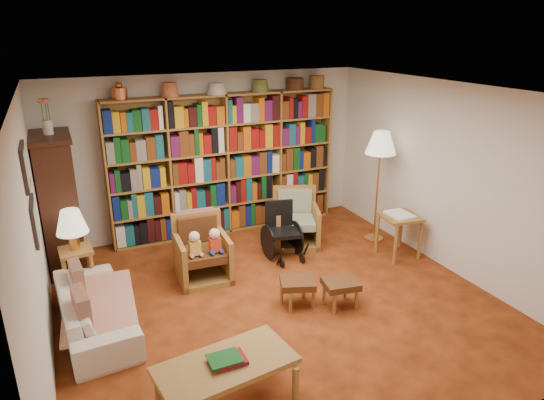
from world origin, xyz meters
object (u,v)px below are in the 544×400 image
armchair_sage (294,222)px  footstool_a (298,284)px  armchair_leather (201,251)px  side_table_papers (400,222)px  floor_lamp (381,147)px  sofa (95,309)px  side_table_lamp (77,260)px  wheelchair (282,232)px  footstool_b (341,285)px  coffee_table (226,367)px

armchair_sage → footstool_a: armchair_sage is taller
armchair_leather → footstool_a: 1.45m
side_table_papers → footstool_a: 2.04m
armchair_leather → floor_lamp: 3.01m
sofa → side_table_lamp: size_ratio=3.03×
sofa → floor_lamp: 4.44m
wheelchair → footstool_b: wheelchair is taller
sofa → armchair_sage: armchair_sage is taller
side_table_papers → coffee_table: side_table_papers is taller
side_table_lamp → armchair_leather: 1.53m
side_table_lamp → armchair_leather: bearing=-10.1°
sofa → armchair_sage: size_ratio=1.88×
sofa → footstool_a: 2.28m
armchair_sage → footstool_a: (-0.79, -1.67, -0.04)m
wheelchair → coffee_table: wheelchair is taller
wheelchair → footstool_a: (-0.41, -1.28, -0.09)m
coffee_table → footstool_b: bearing=28.5°
armchair_leather → side_table_papers: 2.83m
side_table_lamp → wheelchair: (2.74, -0.18, -0.04)m
armchair_leather → armchair_sage: 1.68m
sofa → floor_lamp: (4.20, 0.72, 1.23)m
side_table_lamp → wheelchair: wheelchair is taller
sofa → armchair_leather: size_ratio=2.00×
side_table_papers → floor_lamp: bearing=87.0°
coffee_table → armchair_sage: bearing=53.8°
floor_lamp → side_table_lamp: bearing=176.7°
sofa → armchair_leather: armchair_leather is taller
floor_lamp → side_table_papers: floor_lamp is taller
side_table_lamp → footstool_b: bearing=-31.2°
sofa → wheelchair: 2.76m
floor_lamp → footstool_a: bearing=-148.5°
coffee_table → footstool_a: bearing=42.2°
armchair_leather → sofa: bearing=-153.3°
wheelchair → armchair_sage: bearing=46.1°
armchair_leather → footstool_a: armchair_leather is taller
wheelchair → side_table_papers: 1.68m
armchair_leather → coffee_table: 2.42m
armchair_sage → footstool_b: armchair_sage is taller
footstool_b → wheelchair: bearing=91.7°
floor_lamp → side_table_papers: 1.14m
floor_lamp → side_table_papers: (-0.03, -0.61, -0.96)m
sofa → coffee_table: sofa is taller
coffee_table → side_table_papers: bearing=28.8°
wheelchair → floor_lamp: floor_lamp is taller
floor_lamp → armchair_leather: bearing=-179.6°
side_table_lamp → footstool_a: size_ratio=1.13×
sofa → coffee_table: size_ratio=1.36×
sofa → wheelchair: (2.64, 0.79, 0.12)m
floor_lamp → footstool_a: floor_lamp is taller
side_table_lamp → armchair_leather: size_ratio=0.66×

